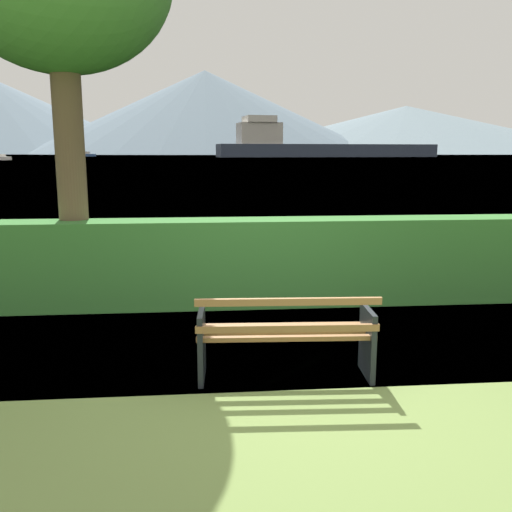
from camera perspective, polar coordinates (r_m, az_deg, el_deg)
The scene contains 8 objects.
ground_plane at distance 5.55m, azimuth 2.95°, elevation -12.19°, with size 1400.00×1400.00×0.00m, color olive.
water_surface at distance 314.73m, azimuth -5.10°, elevation 10.25°, with size 620.00×620.00×0.00m, color #6B8EA3.
park_bench at distance 5.35m, azimuth 3.05°, elevation -8.23°, with size 1.71×0.65×0.87m.
hedge_row at distance 7.88m, azimuth 0.31°, elevation -0.62°, with size 7.86×0.64×1.22m, color #387A33.
cargo_ship_large at distance 226.87m, azimuth 5.78°, elevation 11.20°, with size 90.72×24.66×15.70m.
fishing_boat_near at distance 259.66m, azimuth -16.99°, elevation 9.93°, with size 7.56×3.56×2.20m.
tender_far at distance 159.91m, azimuth -24.81°, elevation 9.15°, with size 7.24×8.00×1.49m.
distant_hills at distance 582.03m, azimuth -8.38°, elevation 13.84°, with size 826.58×419.81×82.02m.
Camera 1 is at (-0.74, -5.06, 2.16)m, focal length 38.90 mm.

